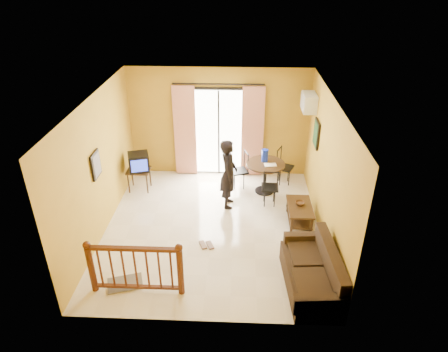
{
  "coord_description": "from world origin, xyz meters",
  "views": [
    {
      "loc": [
        0.55,
        -6.91,
        5.04
      ],
      "look_at": [
        0.23,
        0.2,
        1.15
      ],
      "focal_mm": 32.0,
      "sensor_mm": 36.0,
      "label": 1
    }
  ],
  "objects_px": {
    "television": "(139,162)",
    "coffee_table": "(299,211)",
    "sofa": "(314,274)",
    "dining_table": "(265,169)",
    "standing_person": "(229,174)"
  },
  "relations": [
    {
      "from": "dining_table",
      "to": "sofa",
      "type": "height_order",
      "value": "sofa"
    },
    {
      "from": "coffee_table",
      "to": "dining_table",
      "type": "bearing_deg",
      "value": 118.65
    },
    {
      "from": "dining_table",
      "to": "standing_person",
      "type": "bearing_deg",
      "value": -142.98
    },
    {
      "from": "dining_table",
      "to": "coffee_table",
      "type": "distance_m",
      "value": 1.48
    },
    {
      "from": "coffee_table",
      "to": "sofa",
      "type": "relative_size",
      "value": 0.52
    },
    {
      "from": "dining_table",
      "to": "coffee_table",
      "type": "xyz_separation_m",
      "value": [
        0.69,
        -1.26,
        -0.34
      ]
    },
    {
      "from": "television",
      "to": "coffee_table",
      "type": "distance_m",
      "value": 3.95
    },
    {
      "from": "dining_table",
      "to": "standing_person",
      "type": "height_order",
      "value": "standing_person"
    },
    {
      "from": "coffee_table",
      "to": "television",
      "type": "bearing_deg",
      "value": 161.74
    },
    {
      "from": "television",
      "to": "dining_table",
      "type": "xyz_separation_m",
      "value": [
        3.03,
        0.03,
        -0.14
      ]
    },
    {
      "from": "coffee_table",
      "to": "sofa",
      "type": "distance_m",
      "value": 1.98
    },
    {
      "from": "television",
      "to": "sofa",
      "type": "height_order",
      "value": "television"
    },
    {
      "from": "coffee_table",
      "to": "standing_person",
      "type": "xyz_separation_m",
      "value": [
        -1.55,
        0.61,
        0.54
      ]
    },
    {
      "from": "television",
      "to": "dining_table",
      "type": "bearing_deg",
      "value": -16.09
    },
    {
      "from": "television",
      "to": "coffee_table",
      "type": "xyz_separation_m",
      "value": [
        3.72,
        -1.23,
        -0.48
      ]
    }
  ]
}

